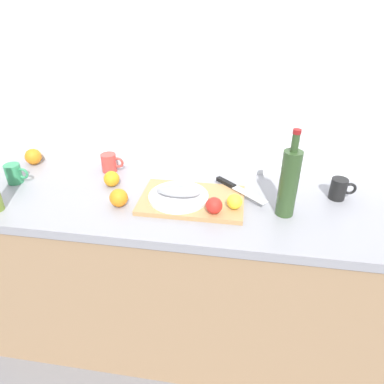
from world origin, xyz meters
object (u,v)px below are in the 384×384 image
(wine_bottle, at_px, (289,182))
(coffee_mug_2, at_px, (14,174))
(chef_knife, at_px, (234,187))
(orange_0, at_px, (119,198))
(coffee_mug_1, at_px, (110,163))
(lemon_0, at_px, (235,202))
(fish_fillet, at_px, (178,191))
(coffee_mug_0, at_px, (339,189))
(cutting_board, at_px, (192,200))
(white_plate, at_px, (179,196))

(wine_bottle, relative_size, coffee_mug_2, 3.23)
(chef_knife, xyz_separation_m, orange_0, (-0.48, -0.19, 0.01))
(coffee_mug_1, bearing_deg, chef_knife, -10.77)
(lemon_0, distance_m, orange_0, 0.49)
(lemon_0, bearing_deg, fish_fillet, 169.78)
(coffee_mug_0, height_order, orange_0, coffee_mug_0)
(cutting_board, xyz_separation_m, fish_fillet, (-0.06, -0.01, 0.04))
(fish_fillet, height_order, coffee_mug_0, coffee_mug_0)
(fish_fillet, bearing_deg, coffee_mug_0, 11.47)
(white_plate, xyz_separation_m, wine_bottle, (0.45, -0.02, 0.12))
(wine_bottle, bearing_deg, coffee_mug_2, 176.56)
(lemon_0, bearing_deg, chef_knife, 92.61)
(orange_0, bearing_deg, coffee_mug_0, 12.56)
(fish_fillet, distance_m, chef_knife, 0.26)
(lemon_0, bearing_deg, coffee_mug_0, 22.32)
(white_plate, relative_size, lemon_0, 4.02)
(cutting_board, bearing_deg, white_plate, -171.08)
(lemon_0, height_order, wine_bottle, wine_bottle)
(lemon_0, relative_size, wine_bottle, 0.18)
(lemon_0, distance_m, wine_bottle, 0.23)
(wine_bottle, bearing_deg, lemon_0, -173.71)
(lemon_0, bearing_deg, coffee_mug_1, 156.18)
(coffee_mug_1, xyz_separation_m, orange_0, (0.16, -0.31, -0.01))
(lemon_0, distance_m, coffee_mug_0, 0.48)
(coffee_mug_2, relative_size, orange_0, 1.44)
(cutting_board, height_order, white_plate, white_plate)
(coffee_mug_0, distance_m, coffee_mug_1, 1.09)
(fish_fillet, relative_size, lemon_0, 3.02)
(coffee_mug_0, height_order, coffee_mug_1, coffee_mug_0)
(coffee_mug_0, bearing_deg, coffee_mug_1, 174.74)
(white_plate, relative_size, fish_fillet, 1.33)
(chef_knife, relative_size, lemon_0, 3.69)
(fish_fillet, relative_size, chef_knife, 0.82)
(wine_bottle, xyz_separation_m, coffee_mug_1, (-0.85, 0.26, -0.10))
(white_plate, height_order, fish_fillet, fish_fillet)
(cutting_board, bearing_deg, lemon_0, -15.94)
(white_plate, xyz_separation_m, coffee_mug_1, (-0.40, 0.24, 0.02))
(fish_fillet, xyz_separation_m, coffee_mug_0, (0.69, 0.14, -0.01))
(lemon_0, distance_m, coffee_mug_2, 1.05)
(lemon_0, xyz_separation_m, wine_bottle, (0.20, 0.02, 0.09))
(cutting_board, relative_size, fish_fillet, 2.31)
(cutting_board, distance_m, orange_0, 0.31)
(wine_bottle, height_order, coffee_mug_2, wine_bottle)
(white_plate, xyz_separation_m, chef_knife, (0.23, 0.12, 0.00))
(white_plate, bearing_deg, coffee_mug_0, 11.47)
(chef_knife, xyz_separation_m, lemon_0, (0.01, -0.16, 0.02))
(chef_knife, bearing_deg, orange_0, -117.37)
(orange_0, bearing_deg, wine_bottle, 3.90)
(cutting_board, xyz_separation_m, lemon_0, (0.18, -0.05, 0.04))
(cutting_board, distance_m, coffee_mug_0, 0.64)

